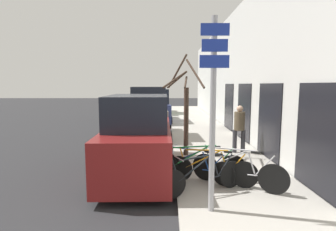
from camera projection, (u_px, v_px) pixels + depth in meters
ground_plane at (150, 143)px, 11.98m from camera, size 80.00×80.00×0.00m
sidewalk_curb at (200, 131)px, 14.75m from camera, size 3.20×32.00×0.15m
building_facade at (233, 74)px, 14.28m from camera, size 0.23×32.00×6.50m
signpost at (213, 108)px, 4.99m from camera, size 0.55×0.13×3.76m
bicycle_0 at (203, 177)px, 6.03m from camera, size 2.07×0.95×0.91m
bicycle_1 at (237, 170)px, 6.40m from camera, size 2.06×1.29×0.98m
bicycle_2 at (211, 169)px, 6.57m from camera, size 2.19×0.76×0.91m
bicycle_3 at (199, 166)px, 6.74m from camera, size 2.44×0.44×0.97m
bicycle_4 at (194, 166)px, 6.92m from camera, size 1.90×1.27×0.85m
parked_car_0 at (139, 140)px, 7.57m from camera, size 2.08×4.44×2.36m
parked_car_1 at (148, 116)px, 12.87m from camera, size 2.12×4.22×2.55m
parked_car_2 at (156, 108)px, 18.10m from camera, size 2.20×4.71×2.35m
parked_car_3 at (157, 102)px, 23.27m from camera, size 2.01×4.54×2.39m
pedestrian_near at (239, 126)px, 9.60m from camera, size 0.46×0.39×1.74m
street_tree at (185, 109)px, 9.13m from camera, size 1.34×1.62×3.56m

